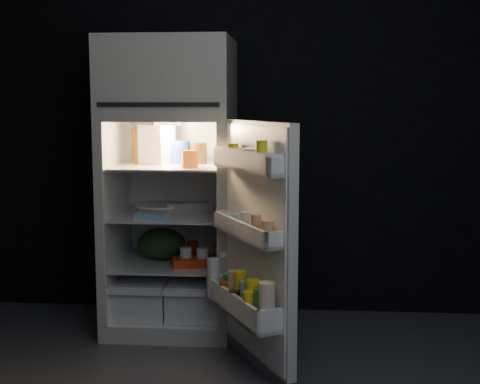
# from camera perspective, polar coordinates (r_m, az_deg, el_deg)

# --- Properties ---
(wall_back) EXTENTS (4.00, 0.00, 2.70)m
(wall_back) POSITION_cam_1_polar(r_m,az_deg,el_deg) (4.43, 0.87, 7.01)
(wall_back) COLOR black
(wall_back) RESTS_ON ground
(wall_front) EXTENTS (4.00, 0.00, 2.70)m
(wall_front) POSITION_cam_1_polar(r_m,az_deg,el_deg) (1.06, -11.10, 4.48)
(wall_front) COLOR black
(wall_front) RESTS_ON ground
(refrigerator) EXTENTS (0.76, 0.71, 1.78)m
(refrigerator) POSITION_cam_1_polar(r_m,az_deg,el_deg) (4.13, -5.88, 1.43)
(refrigerator) COLOR silver
(refrigerator) RESTS_ON ground
(fridge_door) EXTENTS (0.50, 0.73, 1.22)m
(fridge_door) POSITION_cam_1_polar(r_m,az_deg,el_deg) (3.41, 1.17, -4.57)
(fridge_door) COLOR silver
(fridge_door) RESTS_ON ground
(milk_jug) EXTENTS (0.21, 0.21, 0.24)m
(milk_jug) POSITION_cam_1_polar(r_m,az_deg,el_deg) (4.13, -7.11, 4.06)
(milk_jug) COLOR white
(milk_jug) RESTS_ON refrigerator
(mayo_jar) EXTENTS (0.15, 0.15, 0.14)m
(mayo_jar) POSITION_cam_1_polar(r_m,az_deg,el_deg) (4.14, -5.11, 3.40)
(mayo_jar) COLOR #2247B9
(mayo_jar) RESTS_ON refrigerator
(jam_jar) EXTENTS (0.12, 0.12, 0.13)m
(jam_jar) POSITION_cam_1_polar(r_m,az_deg,el_deg) (4.11, -3.54, 3.32)
(jam_jar) COLOR #331F0E
(jam_jar) RESTS_ON refrigerator
(amber_bottle) EXTENTS (0.10, 0.10, 0.22)m
(amber_bottle) POSITION_cam_1_polar(r_m,az_deg,el_deg) (4.23, -8.65, 3.99)
(amber_bottle) COLOR #BB6F1E
(amber_bottle) RESTS_ON refrigerator
(small_carton) EXTENTS (0.10, 0.09, 0.10)m
(small_carton) POSITION_cam_1_polar(r_m,az_deg,el_deg) (3.87, -4.33, 2.82)
(small_carton) COLOR #C85D17
(small_carton) RESTS_ON refrigerator
(egg_carton) EXTENTS (0.27, 0.16, 0.07)m
(egg_carton) POSITION_cam_1_polar(r_m,az_deg,el_deg) (4.09, -4.51, -1.37)
(egg_carton) COLOR gray
(egg_carton) RESTS_ON refrigerator
(pie) EXTENTS (0.31, 0.31, 0.04)m
(pie) POSITION_cam_1_polar(r_m,az_deg,el_deg) (4.16, -6.90, -1.45)
(pie) COLOR tan
(pie) RESTS_ON refrigerator
(flat_package) EXTENTS (0.20, 0.13, 0.04)m
(flat_package) POSITION_cam_1_polar(r_m,az_deg,el_deg) (3.91, -7.54, -2.06)
(flat_package) COLOR #7BA8BF
(flat_package) RESTS_ON refrigerator
(wrapped_pkg) EXTENTS (0.13, 0.12, 0.05)m
(wrapped_pkg) POSITION_cam_1_polar(r_m,az_deg,el_deg) (4.20, -3.21, -1.25)
(wrapped_pkg) COLOR beige
(wrapped_pkg) RESTS_ON refrigerator
(produce_bag) EXTENTS (0.37, 0.34, 0.20)m
(produce_bag) POSITION_cam_1_polar(r_m,az_deg,el_deg) (4.22, -6.70, -4.40)
(produce_bag) COLOR #193815
(produce_bag) RESTS_ON refrigerator
(yogurt_tray) EXTENTS (0.30, 0.21, 0.05)m
(yogurt_tray) POSITION_cam_1_polar(r_m,az_deg,el_deg) (4.05, -3.79, -5.94)
(yogurt_tray) COLOR red
(yogurt_tray) RESTS_ON refrigerator
(small_can_red) EXTENTS (0.07, 0.07, 0.09)m
(small_can_red) POSITION_cam_1_polar(r_m,az_deg,el_deg) (4.32, -4.06, -4.79)
(small_can_red) COLOR red
(small_can_red) RESTS_ON refrigerator
(small_can_silver) EXTENTS (0.08, 0.08, 0.09)m
(small_can_silver) POSITION_cam_1_polar(r_m,az_deg,el_deg) (4.27, -1.81, -4.91)
(small_can_silver) COLOR #BBBCC0
(small_can_silver) RESTS_ON refrigerator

